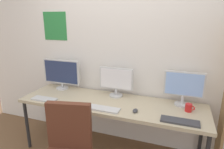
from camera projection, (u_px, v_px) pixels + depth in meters
The scene contains 10 objects.
wall_back at pixel (121, 53), 2.72m from camera, with size 4.75×0.11×2.60m.
desk at pixel (111, 105), 2.51m from camera, with size 2.35×0.68×0.74m.
monitor_left at pixel (61, 73), 2.90m from camera, with size 0.58×0.18×0.44m.
monitor_center at pixel (116, 81), 2.63m from camera, with size 0.46×0.18×0.40m.
monitor_right at pixel (184, 87), 2.35m from camera, with size 0.46×0.18×0.42m.
keyboard_left at pixel (44, 99), 2.56m from camera, with size 0.33×0.13×0.02m, color silver.
keyboard_center at pixel (104, 109), 2.29m from camera, with size 0.37×0.13×0.02m, color silver.
keyboard_right at pixel (180, 121), 2.01m from camera, with size 0.39×0.13×0.02m, color #38383D.
computer_mouse at pixel (135, 111), 2.23m from camera, with size 0.06×0.10×0.03m, color #38383D.
coffee_mug at pixel (189, 108), 2.24m from camera, with size 0.11×0.08×0.09m.
Camera 1 is at (0.80, -1.56, 1.77)m, focal length 31.56 mm.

